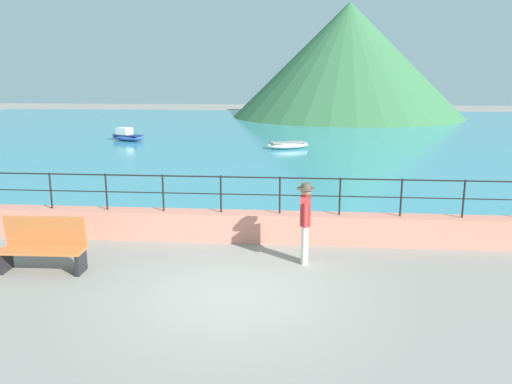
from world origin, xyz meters
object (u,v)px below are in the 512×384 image
Objects in this scene: bench_main at (44,244)px; person_walking at (305,219)px; boat_2 at (127,136)px; boat_1 at (288,145)px.

bench_main is 5.42m from person_walking.
boat_2 is (-10.46, 19.53, -0.65)m from person_walking.
bench_main is at bearing -104.18° from boat_1.
boat_2 reaches higher than boat_1.
boat_1 is at bearing 75.82° from bench_main.
boat_2 is at bearing 118.19° from person_walking.
boat_1 is at bearing -14.96° from boat_2.
bench_main reaches higher than boat_1.
person_walking is at bearing -87.23° from boat_1.
person_walking is (5.33, 0.90, 0.42)m from bench_main.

